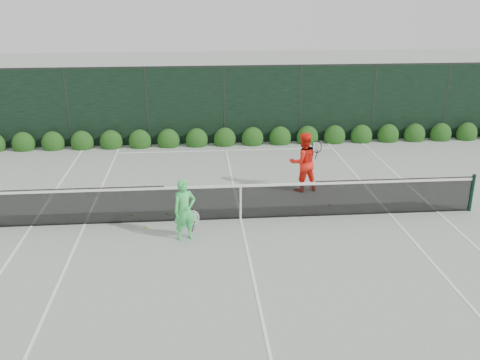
{
  "coord_description": "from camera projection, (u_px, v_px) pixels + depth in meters",
  "views": [
    {
      "loc": [
        -1.15,
        -13.12,
        5.87
      ],
      "look_at": [
        0.01,
        0.3,
        1.0
      ],
      "focal_mm": 40.0,
      "sensor_mm": 36.0,
      "label": 1
    }
  ],
  "objects": [
    {
      "name": "player_man",
      "position": [
        303.0,
        162.0,
        16.09
      ],
      "size": [
        1.01,
        0.86,
        1.82
      ],
      "rotation": [
        0.0,
        0.0,
        3.36
      ],
      "color": "#FE2515",
      "rests_on": "ground"
    },
    {
      "name": "tennis_balls",
      "position": [
        193.0,
        215.0,
        14.55
      ],
      "size": [
        5.62,
        1.14,
        0.07
      ],
      "color": "#D5E332",
      "rests_on": "ground"
    },
    {
      "name": "court_lines",
      "position": [
        241.0,
        218.0,
        14.38
      ],
      "size": [
        11.03,
        23.83,
        0.01
      ],
      "color": "white",
      "rests_on": "ground"
    },
    {
      "name": "windscreen_fence",
      "position": [
        252.0,
        205.0,
        11.33
      ],
      "size": [
        32.0,
        21.07,
        3.06
      ],
      "color": "black",
      "rests_on": "ground"
    },
    {
      "name": "tennis_net",
      "position": [
        240.0,
        200.0,
        14.2
      ],
      "size": [
        12.9,
        0.1,
        1.07
      ],
      "color": "black",
      "rests_on": "ground"
    },
    {
      "name": "hedge_row",
      "position": [
        225.0,
        139.0,
        21.0
      ],
      "size": [
        31.66,
        0.65,
        0.94
      ],
      "color": "#133D10",
      "rests_on": "ground"
    },
    {
      "name": "ground",
      "position": [
        241.0,
        219.0,
        14.38
      ],
      "size": [
        80.0,
        80.0,
        0.0
      ],
      "primitive_type": "plane",
      "color": "gray",
      "rests_on": "ground"
    },
    {
      "name": "player_woman",
      "position": [
        185.0,
        210.0,
        12.98
      ],
      "size": [
        0.68,
        0.54,
        1.54
      ],
      "rotation": [
        0.0,
        0.0,
        0.36
      ],
      "color": "#3FD861",
      "rests_on": "ground"
    }
  ]
}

